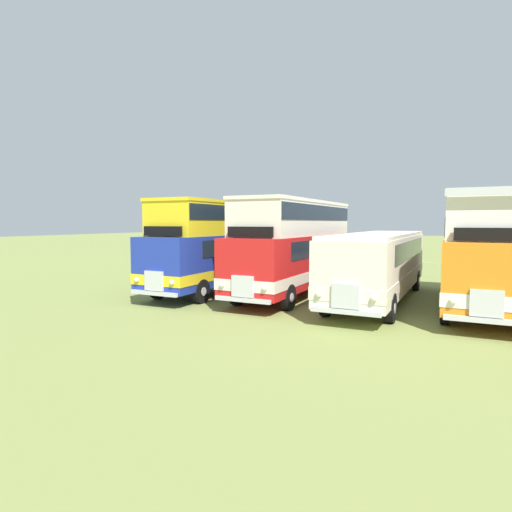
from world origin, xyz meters
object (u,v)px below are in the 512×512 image
Objects in this scene: bus_first_in_row at (219,242)px; bus_fourth_in_row at (481,250)px; bus_second_in_row at (296,243)px; bus_third_in_row at (379,261)px.

bus_first_in_row is 11.82m from bus_fourth_in_row.
bus_second_in_row is 7.88m from bus_fourth_in_row.
bus_fourth_in_row reaches higher than bus_third_in_row.
bus_fourth_in_row reaches higher than bus_second_in_row.
bus_second_in_row is at bearing 6.67° from bus_first_in_row.
bus_second_in_row is 4.01m from bus_third_in_row.
bus_second_in_row reaches higher than bus_third_in_row.
bus_third_in_row is at bearing 1.90° from bus_first_in_row.
bus_fourth_in_row is (7.88, -0.16, -0.11)m from bus_second_in_row.
bus_first_in_row is 0.96× the size of bus_fourth_in_row.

